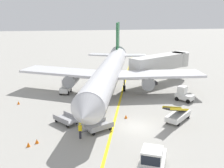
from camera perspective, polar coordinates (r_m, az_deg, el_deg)
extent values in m
plane|color=#9E9B93|center=(28.89, 5.55, -9.40)|extent=(300.00, 300.00, 0.00)
cube|color=yellow|center=(33.09, 1.12, -5.97)|extent=(22.55, 76.92, 0.01)
cylinder|color=silver|center=(38.58, -0.73, 2.55)|extent=(11.52, 29.73, 3.30)
cone|color=silver|center=(23.31, -5.89, -6.47)|extent=(3.77, 3.21, 3.23)
cone|color=silver|center=(54.52, 1.50, 6.84)|extent=(3.79, 3.56, 3.14)
cube|color=silver|center=(39.91, 10.28, 2.15)|extent=(13.28, 5.33, 0.36)
cylinder|color=gray|center=(39.11, 7.90, 0.46)|extent=(2.72, 3.60, 1.90)
cube|color=silver|center=(41.69, -10.74, 2.70)|extent=(13.54, 10.01, 0.36)
cylinder|color=gray|center=(40.54, -8.86, 0.96)|extent=(2.72, 3.60, 1.90)
cube|color=#19592D|center=(51.70, 1.28, 10.43)|extent=(1.38, 3.92, 5.20)
cube|color=silver|center=(51.57, 4.55, 6.29)|extent=(5.46, 2.92, 0.24)
cube|color=silver|center=(52.13, -2.09, 6.43)|extent=(5.64, 4.14, 0.24)
cylinder|color=#4C4C51|center=(28.29, -3.74, -6.47)|extent=(0.20, 0.20, 3.12)
cylinder|color=black|center=(28.79, -3.69, -8.83)|extent=(0.49, 0.64, 0.56)
cylinder|color=#4C4C51|center=(40.76, 2.71, 0.51)|extent=(0.20, 0.20, 3.12)
cylinder|color=black|center=(41.05, 2.69, -0.95)|extent=(0.60, 1.02, 0.96)
cylinder|color=#4C4C51|center=(41.28, -3.40, 0.69)|extent=(0.20, 0.20, 3.12)
cylinder|color=black|center=(41.57, -3.37, -0.75)|extent=(0.60, 1.02, 0.96)
cube|color=black|center=(25.01, -4.93, -4.02)|extent=(2.97, 1.74, 0.60)
cube|color=beige|center=(46.10, 10.29, 4.65)|extent=(11.74, 8.13, 2.50)
cylinder|color=beige|center=(50.48, 14.58, 5.34)|extent=(3.20, 3.20, 2.50)
cylinder|color=#59595B|center=(45.31, 8.64, 1.39)|extent=(0.56, 0.56, 2.35)
cube|color=#333338|center=(45.54, 8.59, 0.26)|extent=(1.80, 1.40, 0.50)
cube|color=silver|center=(21.72, 8.84, -16.52)|extent=(3.26, 4.07, 0.80)
cube|color=silver|center=(20.69, 8.72, -15.20)|extent=(2.07, 2.12, 1.10)
cube|color=black|center=(20.03, 8.41, -16.31)|extent=(1.32, 0.68, 0.77)
cylinder|color=black|center=(22.94, 11.30, -15.92)|extent=(0.46, 0.64, 0.60)
cylinder|color=black|center=(23.08, 7.15, -15.52)|extent=(0.46, 0.64, 0.60)
cube|color=silver|center=(40.56, -10.11, -1.14)|extent=(1.89, 2.66, 0.70)
cube|color=silver|center=(40.70, -10.01, 0.24)|extent=(1.29, 1.32, 1.10)
cube|color=black|center=(41.18, -9.82, 0.43)|extent=(0.96, 0.34, 0.77)
cylinder|color=black|center=(41.59, -10.51, -1.24)|extent=(0.37, 0.64, 0.60)
cylinder|color=black|center=(41.29, -9.04, -1.29)|extent=(0.37, 0.64, 0.60)
cylinder|color=black|center=(40.05, -11.18, -1.93)|extent=(0.37, 0.64, 0.60)
cylinder|color=black|center=(39.75, -9.65, -1.99)|extent=(0.37, 0.64, 0.60)
cube|color=silver|center=(37.89, 15.56, -2.69)|extent=(2.53, 2.68, 0.70)
cube|color=silver|center=(37.79, 15.08, -1.27)|extent=(1.49, 1.50, 1.10)
cube|color=black|center=(38.00, 14.39, -1.12)|extent=(0.80, 0.68, 0.77)
cylinder|color=black|center=(37.86, 14.01, -3.15)|extent=(0.55, 0.60, 0.60)
cylinder|color=black|center=(38.81, 14.76, -2.74)|extent=(0.55, 0.60, 0.60)
cylinder|color=black|center=(37.19, 16.31, -3.66)|extent=(0.55, 0.60, 0.60)
cylinder|color=black|center=(38.15, 17.01, -3.23)|extent=(0.55, 0.60, 0.60)
cube|color=silver|center=(31.12, 14.23, -6.74)|extent=(3.83, 3.65, 0.60)
cylinder|color=black|center=(29.87, 14.23, -8.33)|extent=(0.59, 0.56, 0.60)
cylinder|color=black|center=(30.36, 12.03, -7.79)|extent=(0.59, 0.56, 0.60)
cylinder|color=black|center=(32.14, 16.24, -6.73)|extent=(0.59, 0.56, 0.60)
cylinder|color=black|center=(32.60, 14.17, -6.26)|extent=(0.59, 0.56, 0.60)
cube|color=black|center=(30.26, 13.87, -5.42)|extent=(4.32, 4.00, 1.76)
cube|color=yellow|center=(30.05, 14.66, -5.38)|extent=(3.79, 3.41, 1.84)
cube|color=yellow|center=(30.39, 13.12, -5.04)|extent=(3.79, 3.41, 1.84)
cube|color=#A5A5A8|center=(29.98, -10.02, -7.69)|extent=(2.90, 3.13, 0.16)
cube|color=#4C4C51|center=(28.64, -7.74, -8.78)|extent=(0.61, 0.76, 0.08)
cylinder|color=#4C4C51|center=(28.32, -7.15, -9.05)|extent=(0.12, 0.12, 0.05)
cube|color=gray|center=(30.30, -8.91, -6.87)|extent=(1.76, 2.25, 0.50)
cube|color=gray|center=(29.48, -11.21, -7.64)|extent=(1.76, 2.25, 0.50)
cylinder|color=black|center=(29.65, -7.82, -8.41)|extent=(0.31, 0.36, 0.36)
cylinder|color=black|center=(28.98, -9.67, -9.08)|extent=(0.31, 0.36, 0.36)
cylinder|color=black|center=(31.19, -10.29, -7.28)|extent=(0.31, 0.36, 0.36)
cylinder|color=black|center=(30.55, -12.10, -7.88)|extent=(0.31, 0.36, 0.36)
cube|color=#A5A5A8|center=(27.84, -2.88, -9.35)|extent=(3.18, 2.59, 0.16)
cube|color=#4C4C51|center=(26.99, -6.23, -10.32)|extent=(0.84, 0.47, 0.08)
cylinder|color=#4C4C51|center=(26.79, -7.08, -10.55)|extent=(0.12, 0.12, 0.05)
cube|color=gray|center=(27.16, -2.02, -9.42)|extent=(2.53, 1.30, 0.50)
cube|color=gray|center=(28.31, -3.73, -8.36)|extent=(2.53, 1.30, 0.50)
cylinder|color=black|center=(26.99, -4.07, -10.83)|extent=(0.38, 0.27, 0.36)
cylinder|color=black|center=(27.92, -5.39, -9.92)|extent=(0.38, 0.27, 0.36)
cylinder|color=black|center=(28.03, -0.37, -9.73)|extent=(0.38, 0.27, 0.36)
cylinder|color=black|center=(28.93, -1.77, -8.90)|extent=(0.38, 0.27, 0.36)
cylinder|color=#26262D|center=(26.43, -6.95, -10.92)|extent=(0.24, 0.24, 0.85)
cube|color=yellow|center=(26.13, -7.00, -9.53)|extent=(0.36, 0.22, 0.56)
sphere|color=beige|center=(25.96, -7.03, -8.75)|extent=(0.20, 0.20, 0.20)
sphere|color=yellow|center=(25.94, -7.03, -8.63)|extent=(0.24, 0.24, 0.24)
cone|color=orange|center=(37.64, -19.76, -3.86)|extent=(0.36, 0.36, 0.44)
cone|color=orange|center=(31.00, 3.07, -7.10)|extent=(0.36, 0.36, 0.44)
cone|color=orange|center=(26.11, -17.82, -12.47)|extent=(0.36, 0.36, 0.44)
cone|color=orange|center=(26.49, -16.10, -11.89)|extent=(0.36, 0.36, 0.44)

